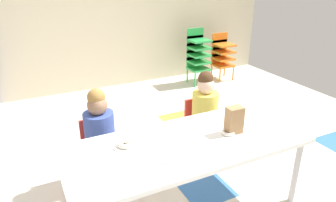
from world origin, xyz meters
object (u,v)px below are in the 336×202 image
Objects in this scene: paper_plate_near_edge at (126,146)px; paper_plate_center_table at (171,158)px; seated_child_middle_seat at (204,107)px; kid_chair_orange_stack at (222,54)px; donut_powdered_loose at (228,132)px; paper_bag_brown at (234,120)px; seated_child_near_camera at (99,129)px; kid_chair_green_stack at (198,53)px; craft_table at (186,148)px; donut_powdered_on_plate at (125,144)px.

paper_plate_center_table is (0.23, -0.28, 0.00)m from paper_plate_near_edge.
seated_child_middle_seat is 1.08m from paper_plate_center_table.
donut_powdered_loose is (-1.83, -2.65, 0.18)m from kid_chair_orange_stack.
kid_chair_orange_stack is 3.64× the size of paper_bag_brown.
paper_plate_center_table is 0.57m from donut_powdered_loose.
seated_child_near_camera is 1.00× the size of kid_chair_green_stack.
kid_chair_green_stack is at bearing 57.21° from craft_table.
kid_chair_orange_stack is 3.22m from donut_powdered_loose.
seated_child_near_camera is 0.49m from paper_plate_near_edge.
paper_bag_brown is (-1.28, -2.65, 0.21)m from kid_chair_green_stack.
kid_chair_green_stack is at bearing 60.49° from seated_child_middle_seat.
paper_bag_brown is 1.22× the size of paper_plate_center_table.
donut_powdered_on_plate is at bearing 162.11° from craft_table.
kid_chair_orange_stack is 3.20m from paper_bag_brown.
paper_plate_center_table is at bearing -50.89° from donut_powdered_on_plate.
paper_plate_center_table is (-0.62, -0.11, -0.11)m from paper_bag_brown.
kid_chair_orange_stack is at bearing 43.41° from donut_powdered_on_plate.
paper_bag_brown is (-0.14, -0.65, 0.17)m from seated_child_middle_seat.
craft_table is 0.83m from seated_child_middle_seat.
paper_bag_brown is at bearing -102.55° from seated_child_middle_seat.
donut_powdered_on_plate is at bearing -154.13° from seated_child_middle_seat.
seated_child_near_camera is 1.00× the size of seated_child_middle_seat.
seated_child_near_camera is 5.10× the size of paper_plate_near_edge.
craft_table is 0.44m from paper_bag_brown.
seated_child_near_camera is at bearing 144.75° from paper_bag_brown.
seated_child_near_camera reaches higher than paper_bag_brown.
seated_child_near_camera is at bearing 98.84° from donut_powdered_on_plate.
craft_table is 3.12m from kid_chair_green_stack.
craft_table is 10.30× the size of paper_plate_center_table.
paper_bag_brown is (0.92, -0.65, 0.17)m from seated_child_near_camera.
seated_child_near_camera is 1.15× the size of kid_chair_orange_stack.
paper_plate_near_edge is at bearing -136.59° from kid_chair_orange_stack.
kid_chair_green_stack is 7.64× the size of donut_powdered_on_plate.
paper_plate_near_edge is at bearing -81.16° from seated_child_near_camera.
craft_table is at bearing -17.89° from donut_powdered_on_plate.
kid_chair_orange_stack is (1.63, 2.00, -0.10)m from seated_child_middle_seat.
paper_bag_brown is at bearing -123.80° from kid_chair_orange_stack.
donut_powdered_loose is at bearing -12.36° from paper_plate_near_edge.
craft_table is at bearing -129.83° from kid_chair_orange_stack.
donut_powdered_on_plate reaches higher than paper_plate_center_table.
paper_plate_near_edge is at bearing 167.64° from donut_powdered_loose.
seated_child_middle_seat is at bearing 25.87° from paper_plate_near_edge.
craft_table is 2.02× the size of seated_child_middle_seat.
donut_powdered_loose is (0.79, -0.17, -0.01)m from donut_powdered_on_plate.
donut_powdered_loose reaches higher than paper_plate_near_edge.
seated_child_middle_seat is 1.00× the size of kid_chair_green_stack.
paper_bag_brown is at bearing -115.72° from kid_chair_green_stack.
paper_bag_brown reaches higher than kid_chair_orange_stack.
kid_chair_orange_stack is (0.50, -0.00, -0.06)m from kid_chair_green_stack.
donut_powdered_loose is at bearing -12.36° from donut_powdered_on_plate.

